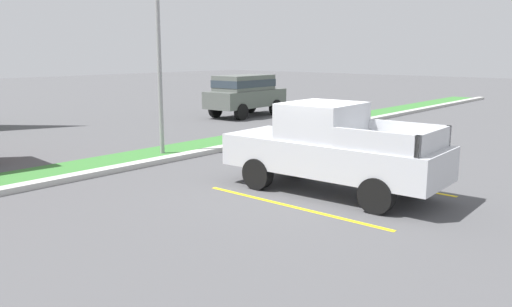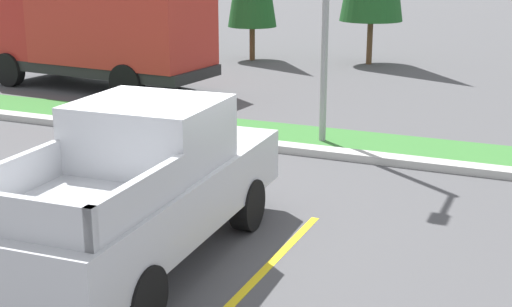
# 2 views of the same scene
# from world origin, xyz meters

# --- Properties ---
(ground_plane) EXTENTS (120.00, 120.00, 0.00)m
(ground_plane) POSITION_xyz_m (0.00, 0.00, 0.00)
(ground_plane) COLOR #4C4C4F
(parking_line_near) EXTENTS (0.12, 4.80, 0.01)m
(parking_line_near) POSITION_xyz_m (-1.55, -0.70, 0.00)
(parking_line_near) COLOR yellow
(parking_line_near) RESTS_ON ground
(parking_line_far) EXTENTS (0.12, 4.80, 0.01)m
(parking_line_far) POSITION_xyz_m (1.55, -0.70, 0.00)
(parking_line_far) COLOR yellow
(parking_line_far) RESTS_ON ground
(curb_strip) EXTENTS (56.00, 0.40, 0.15)m
(curb_strip) POSITION_xyz_m (0.00, 5.00, 0.07)
(curb_strip) COLOR #B2B2AD
(curb_strip) RESTS_ON ground
(grass_median) EXTENTS (56.00, 1.80, 0.06)m
(grass_median) POSITION_xyz_m (0.00, 6.10, 0.03)
(grass_median) COLOR #387533
(grass_median) RESTS_ON ground
(pickup_truck_main) EXTENTS (2.16, 5.31, 2.10)m
(pickup_truck_main) POSITION_xyz_m (-0.01, -0.65, 1.04)
(pickup_truck_main) COLOR black
(pickup_truck_main) RESTS_ON ground
(cargo_truck_distant) EXTENTS (6.98, 3.01, 3.40)m
(cargo_truck_distant) POSITION_xyz_m (-7.49, 9.18, 1.85)
(cargo_truck_distant) COLOR black
(cargo_truck_distant) RESTS_ON ground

